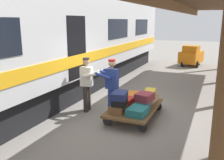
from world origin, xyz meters
TOP-DOWN VIEW (x-y plane):
  - ground_plane at (0.00, 0.00)m, footprint 60.00×60.00m
  - train_car at (3.47, 0.00)m, footprint 3.02×20.25m
  - luggage_cart at (-0.07, 0.24)m, footprint 1.25×2.16m
  - suitcase_red_plastic at (0.20, 0.24)m, footprint 0.45×0.55m
  - suitcase_slate_roller at (-0.35, 0.24)m, footprint 0.38×0.54m
  - suitcase_orange_carryall at (0.20, -0.36)m, footprint 0.48×0.66m
  - suitcase_tan_vintage at (-0.35, -0.36)m, footprint 0.44×0.65m
  - suitcase_teal_softside at (-0.35, 0.83)m, footprint 0.50×0.63m
  - suitcase_brown_leather at (0.20, 0.83)m, footprint 0.39×0.58m
  - suitcase_black_hardshell at (0.18, 0.81)m, footprint 0.40×0.50m
  - suitcase_navy_fabric at (0.17, 0.84)m, footprint 0.48×0.62m
  - suitcase_burgundy_valise at (-0.36, 0.22)m, footprint 0.51×0.58m
  - suitcase_yellow_case at (-0.38, -0.32)m, footprint 0.38×0.57m
  - porter_in_overalls at (0.66, 0.27)m, footprint 0.68×0.44m
  - porter_by_door at (1.47, 0.30)m, footprint 0.70×0.49m
  - baggage_tug at (-0.61, -9.43)m, footprint 1.45×1.90m

SIDE VIEW (x-z plane):
  - ground_plane at x=0.00m, z-range 0.00..0.00m
  - luggage_cart at x=-0.07m, z-range 0.12..0.46m
  - suitcase_tan_vintage at x=-0.35m, z-range 0.34..0.53m
  - suitcase_brown_leather at x=0.20m, z-range 0.34..0.53m
  - suitcase_teal_softside at x=-0.35m, z-range 0.34..0.54m
  - suitcase_orange_carryall at x=0.20m, z-range 0.34..0.55m
  - suitcase_slate_roller at x=-0.35m, z-range 0.34..0.56m
  - suitcase_red_plastic at x=0.20m, z-range 0.34..0.57m
  - baggage_tug at x=-0.61m, z-range -0.02..1.28m
  - suitcase_black_hardshell at x=0.18m, z-range 0.53..0.72m
  - suitcase_yellow_case at x=-0.38m, z-range 0.53..0.74m
  - suitcase_burgundy_valise at x=-0.36m, z-range 0.56..0.77m
  - suitcase_navy_fabric at x=0.17m, z-range 0.72..0.91m
  - porter_in_overalls at x=0.66m, z-range 0.07..1.78m
  - porter_by_door at x=1.47m, z-range 0.07..1.78m
  - train_car at x=3.47m, z-range 0.06..4.06m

